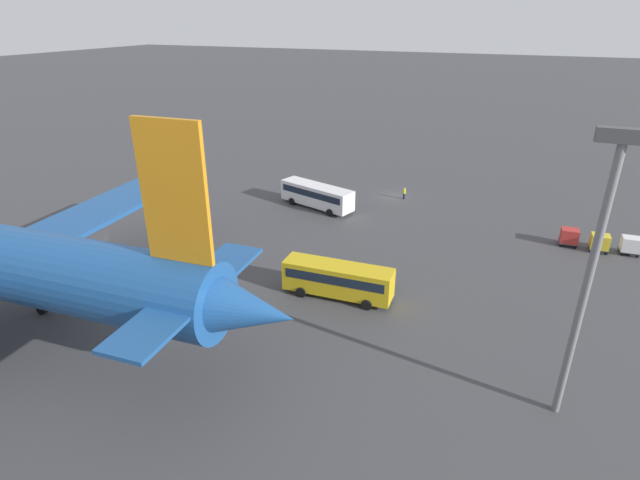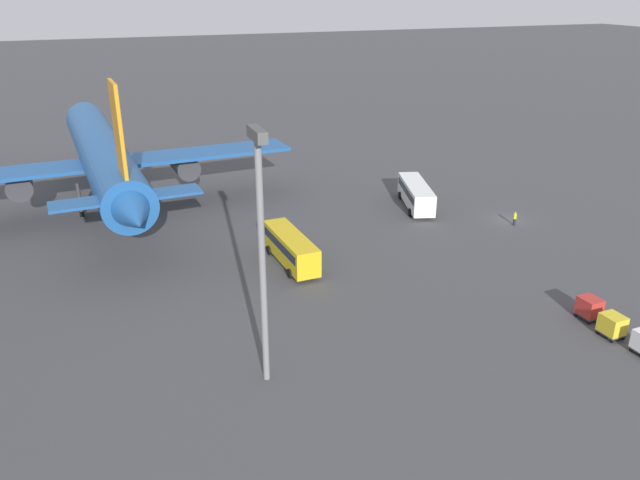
# 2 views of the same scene
# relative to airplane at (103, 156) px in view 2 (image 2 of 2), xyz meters

# --- Properties ---
(ground_plane) EXTENTS (600.00, 600.00, 0.00)m
(ground_plane) POSITION_rel_airplane_xyz_m (-22.31, -46.92, -7.29)
(ground_plane) COLOR #424244
(airplane) EXTENTS (56.42, 48.51, 19.38)m
(airplane) POSITION_rel_airplane_xyz_m (0.00, 0.00, 0.00)
(airplane) COLOR #1E5193
(airplane) RESTS_ON ground
(shuttle_bus_near) EXTENTS (11.41, 5.85, 3.23)m
(shuttle_bus_near) POSITION_rel_airplane_xyz_m (-13.66, -38.40, -5.36)
(shuttle_bus_near) COLOR white
(shuttle_bus_near) RESTS_ON ground
(shuttle_bus_far) EXTENTS (10.56, 3.38, 3.31)m
(shuttle_bus_far) POSITION_rel_airplane_xyz_m (-24.98, -17.07, -5.31)
(shuttle_bus_far) COLOR gold
(shuttle_bus_far) RESTS_ON ground
(worker_person) EXTENTS (0.38, 0.38, 1.74)m
(worker_person) POSITION_rel_airplane_xyz_m (-24.03, -46.59, -6.42)
(worker_person) COLOR #1E1E2D
(worker_person) RESTS_ON ground
(cargo_cart_yellow) EXTENTS (2.07, 1.77, 2.06)m
(cargo_cart_yellow) POSITION_rel_airplane_xyz_m (-48.82, -37.88, -6.10)
(cargo_cart_yellow) COLOR #38383D
(cargo_cart_yellow) RESTS_ON ground
(cargo_cart_red) EXTENTS (2.07, 1.77, 2.06)m
(cargo_cart_red) POSITION_rel_airplane_xyz_m (-45.69, -38.30, -6.10)
(cargo_cart_red) COLOR #38383D
(cargo_cart_red) RESTS_ON ground
(light_pole) EXTENTS (2.80, 0.70, 19.32)m
(light_pole) POSITION_rel_airplane_xyz_m (-44.19, -8.76, 4.41)
(light_pole) COLOR slate
(light_pole) RESTS_ON ground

